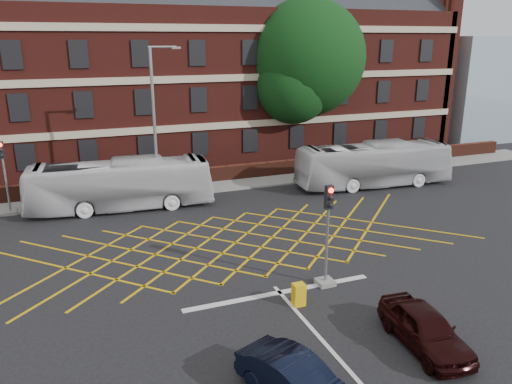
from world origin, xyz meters
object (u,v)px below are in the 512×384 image
object	(u,v)px
deciduous_tree	(306,66)
street_lamp	(157,152)
utility_cabinet	(299,295)
car_maroon	(425,328)
traffic_light_near	(327,245)
traffic_light_far	(7,185)
bus_left	(121,185)
bus_right	(374,165)
car_navy	(297,381)

from	to	relation	value
deciduous_tree	street_lamp	size ratio (longest dim) A/B	1.38
deciduous_tree	utility_cabinet	world-z (taller)	deciduous_tree
car_maroon	street_lamp	size ratio (longest dim) A/B	0.42
car_maroon	traffic_light_near	xyz separation A→B (m)	(-0.93, 5.02, 1.09)
traffic_light_far	traffic_light_near	bearing A→B (deg)	-48.01
deciduous_tree	traffic_light_far	bearing A→B (deg)	-165.41
bus_left	bus_right	xyz separation A→B (m)	(16.79, -1.25, 0.01)
utility_cabinet	traffic_light_near	bearing A→B (deg)	32.16
traffic_light_near	car_maroon	bearing A→B (deg)	-79.54
car_maroon	traffic_light_far	distance (m)	23.76
car_navy	deciduous_tree	distance (m)	29.74
car_navy	traffic_light_near	world-z (taller)	traffic_light_near
car_maroon	traffic_light_near	bearing A→B (deg)	105.29
car_maroon	deciduous_tree	bearing A→B (deg)	77.14
street_lamp	traffic_light_near	bearing A→B (deg)	-71.17
car_maroon	traffic_light_far	bearing A→B (deg)	130.36
traffic_light_near	utility_cabinet	bearing A→B (deg)	-147.84
traffic_light_near	traffic_light_far	bearing A→B (deg)	131.99
car_navy	utility_cabinet	size ratio (longest dim) A/B	4.41
utility_cabinet	bus_right	bearing A→B (deg)	47.15
bus_right	traffic_light_near	bearing A→B (deg)	144.47
traffic_light_near	street_lamp	bearing A→B (deg)	108.83
car_navy	street_lamp	distance (m)	18.97
car_maroon	bus_left	bearing A→B (deg)	117.77
traffic_light_near	traffic_light_far	size ratio (longest dim) A/B	1.00
street_lamp	utility_cabinet	bearing A→B (deg)	-79.32
deciduous_tree	street_lamp	distance (m)	15.69
bus_right	car_navy	size ratio (longest dim) A/B	2.79
bus_left	traffic_light_far	xyz separation A→B (m)	(-6.18, 1.34, 0.27)
traffic_light_near	bus_left	bearing A→B (deg)	117.29
bus_right	deciduous_tree	world-z (taller)	deciduous_tree
traffic_light_far	utility_cabinet	distance (m)	19.03
bus_left	car_navy	xyz separation A→B (m)	(2.56, -18.79, -0.86)
bus_right	deciduous_tree	size ratio (longest dim) A/B	0.84
traffic_light_far	street_lamp	bearing A→B (deg)	-9.09
car_navy	car_maroon	bearing A→B (deg)	-12.22
bus_right	car_maroon	distance (m)	19.10
bus_right	traffic_light_near	xyz separation A→B (m)	(-10.12, -11.70, 0.25)
bus_right	traffic_light_far	world-z (taller)	traffic_light_far
bus_left	traffic_light_near	xyz separation A→B (m)	(6.68, -12.95, 0.27)
bus_right	utility_cabinet	distance (m)	17.50
car_maroon	deciduous_tree	xyz separation A→B (m)	(7.97, 24.98, 7.04)
traffic_light_near	utility_cabinet	size ratio (longest dim) A/B	4.84
car_navy	bus_right	bearing A→B (deg)	29.48
utility_cabinet	car_navy	bearing A→B (deg)	-116.40
car_navy	car_maroon	world-z (taller)	car_maroon
traffic_light_near	bus_right	bearing A→B (deg)	49.15
bus_right	street_lamp	xyz separation A→B (m)	(-14.53, 1.24, 1.75)
deciduous_tree	traffic_light_near	size ratio (longest dim) A/B	3.02
deciduous_tree	traffic_light_near	xyz separation A→B (m)	(-8.89, -19.95, -5.95)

